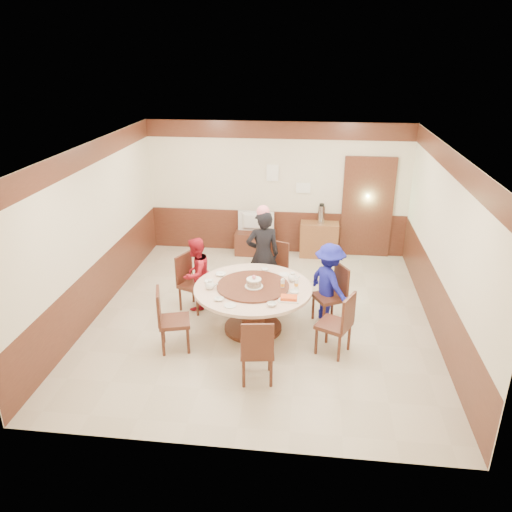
# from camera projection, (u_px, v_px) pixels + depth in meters

# --- Properties ---
(room) EXTENTS (6.00, 6.04, 2.84)m
(room) POSITION_uv_depth(u_px,v_px,m) (263.00, 257.00, 7.94)
(room) COLOR #C1B39A
(room) RESTS_ON ground
(banquet_table) EXTENTS (1.83, 1.83, 0.78)m
(banquet_table) POSITION_uv_depth(u_px,v_px,m) (253.00, 299.00, 7.77)
(banquet_table) COLOR #4B2317
(banquet_table) RESTS_ON ground
(chair_0) EXTENTS (0.60, 0.60, 0.97)m
(chair_0) POSITION_uv_depth(u_px,v_px,m) (330.00, 305.00, 8.08)
(chair_0) COLOR #4B2317
(chair_0) RESTS_ON ground
(chair_1) EXTENTS (0.57, 0.58, 0.97)m
(chair_1) POSITION_uv_depth(u_px,v_px,m) (273.00, 279.00, 8.99)
(chair_1) COLOR #4B2317
(chair_1) RESTS_ON ground
(chair_2) EXTENTS (0.58, 0.58, 0.97)m
(chair_2) POSITION_uv_depth(u_px,v_px,m) (194.00, 292.00, 8.50)
(chair_2) COLOR #4B2317
(chair_2) RESTS_ON ground
(chair_3) EXTENTS (0.55, 0.55, 0.97)m
(chair_3) POSITION_uv_depth(u_px,v_px,m) (173.00, 330.00, 7.36)
(chair_3) COLOR #4B2317
(chair_3) RESTS_ON ground
(chair_4) EXTENTS (0.50, 0.51, 0.97)m
(chair_4) POSITION_uv_depth(u_px,v_px,m) (257.00, 360.00, 6.64)
(chair_4) COLOR #4B2317
(chair_4) RESTS_ON ground
(chair_5) EXTENTS (0.59, 0.59, 0.97)m
(chair_5) POSITION_uv_depth(u_px,v_px,m) (335.00, 334.00, 7.25)
(chair_5) COLOR #4B2317
(chair_5) RESTS_ON ground
(person_standing) EXTENTS (0.68, 0.54, 1.63)m
(person_standing) POSITION_uv_depth(u_px,v_px,m) (263.00, 255.00, 8.71)
(person_standing) COLOR black
(person_standing) RESTS_ON ground
(person_red) EXTENTS (0.67, 0.75, 1.26)m
(person_red) POSITION_uv_depth(u_px,v_px,m) (196.00, 274.00, 8.41)
(person_red) COLOR #AA1624
(person_red) RESTS_ON ground
(person_blue) EXTENTS (0.90, 0.98, 1.32)m
(person_blue) POSITION_uv_depth(u_px,v_px,m) (329.00, 283.00, 8.02)
(person_blue) COLOR #171A97
(person_blue) RESTS_ON ground
(birthday_cake) EXTENTS (0.28, 0.28, 0.19)m
(birthday_cake) POSITION_uv_depth(u_px,v_px,m) (254.00, 283.00, 7.60)
(birthday_cake) COLOR white
(birthday_cake) RESTS_ON banquet_table
(teapot_left) EXTENTS (0.17, 0.15, 0.13)m
(teapot_left) POSITION_uv_depth(u_px,v_px,m) (210.00, 285.00, 7.60)
(teapot_left) COLOR white
(teapot_left) RESTS_ON banquet_table
(teapot_right) EXTENTS (0.17, 0.15, 0.13)m
(teapot_right) POSITION_uv_depth(u_px,v_px,m) (293.00, 278.00, 7.85)
(teapot_right) COLOR white
(teapot_right) RESTS_ON banquet_table
(bowl_0) EXTENTS (0.17, 0.17, 0.04)m
(bowl_0) POSITION_uv_depth(u_px,v_px,m) (221.00, 274.00, 8.06)
(bowl_0) COLOR white
(bowl_0) RESTS_ON banquet_table
(bowl_1) EXTENTS (0.14, 0.14, 0.04)m
(bowl_1) POSITION_uv_depth(u_px,v_px,m) (272.00, 304.00, 7.11)
(bowl_1) COLOR white
(bowl_1) RESTS_ON banquet_table
(bowl_2) EXTENTS (0.14, 0.14, 0.03)m
(bowl_2) POSITION_uv_depth(u_px,v_px,m) (219.00, 299.00, 7.27)
(bowl_2) COLOR white
(bowl_2) RESTS_ON banquet_table
(bowl_3) EXTENTS (0.15, 0.15, 0.05)m
(bowl_3) POSITION_uv_depth(u_px,v_px,m) (294.00, 292.00, 7.47)
(bowl_3) COLOR white
(bowl_3) RESTS_ON banquet_table
(bowl_4) EXTENTS (0.14, 0.14, 0.03)m
(bowl_4) POSITION_uv_depth(u_px,v_px,m) (209.00, 282.00, 7.82)
(bowl_4) COLOR white
(bowl_4) RESTS_ON banquet_table
(bowl_5) EXTENTS (0.13, 0.13, 0.04)m
(bowl_5) POSITION_uv_depth(u_px,v_px,m) (265.00, 270.00, 8.24)
(bowl_5) COLOR white
(bowl_5) RESTS_ON banquet_table
(saucer_near) EXTENTS (0.18, 0.18, 0.01)m
(saucer_near) POSITION_uv_depth(u_px,v_px,m) (230.00, 305.00, 7.11)
(saucer_near) COLOR white
(saucer_near) RESTS_ON banquet_table
(saucer_far) EXTENTS (0.18, 0.18, 0.01)m
(saucer_far) POSITION_uv_depth(u_px,v_px,m) (284.00, 274.00, 8.09)
(saucer_far) COLOR white
(saucer_far) RESTS_ON banquet_table
(shrimp_platter) EXTENTS (0.30, 0.20, 0.06)m
(shrimp_platter) POSITION_uv_depth(u_px,v_px,m) (289.00, 298.00, 7.27)
(shrimp_platter) COLOR white
(shrimp_platter) RESTS_ON banquet_table
(bottle_0) EXTENTS (0.06, 0.06, 0.16)m
(bottle_0) POSITION_uv_depth(u_px,v_px,m) (283.00, 284.00, 7.59)
(bottle_0) COLOR white
(bottle_0) RESTS_ON banquet_table
(bottle_1) EXTENTS (0.06, 0.06, 0.16)m
(bottle_1) POSITION_uv_depth(u_px,v_px,m) (296.00, 284.00, 7.60)
(bottle_1) COLOR white
(bottle_1) RESTS_ON banquet_table
(tv_stand) EXTENTS (0.85, 0.45, 0.50)m
(tv_stand) POSITION_uv_depth(u_px,v_px,m) (255.00, 243.00, 10.82)
(tv_stand) COLOR #4B2317
(tv_stand) RESTS_ON ground
(television) EXTENTS (0.78, 0.16, 0.45)m
(television) POSITION_uv_depth(u_px,v_px,m) (255.00, 222.00, 10.63)
(television) COLOR gray
(television) RESTS_ON tv_stand
(side_cabinet) EXTENTS (0.80, 0.40, 0.75)m
(side_cabinet) POSITION_uv_depth(u_px,v_px,m) (319.00, 240.00, 10.65)
(side_cabinet) COLOR brown
(side_cabinet) RESTS_ON ground
(thermos) EXTENTS (0.15, 0.15, 0.38)m
(thermos) POSITION_uv_depth(u_px,v_px,m) (321.00, 214.00, 10.43)
(thermos) COLOR silver
(thermos) RESTS_ON side_cabinet
(notice_left) EXTENTS (0.25, 0.00, 0.35)m
(notice_left) POSITION_uv_depth(u_px,v_px,m) (273.00, 173.00, 10.39)
(notice_left) COLOR white
(notice_left) RESTS_ON room
(notice_right) EXTENTS (0.30, 0.00, 0.22)m
(notice_right) POSITION_uv_depth(u_px,v_px,m) (303.00, 188.00, 10.43)
(notice_right) COLOR white
(notice_right) RESTS_ON room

